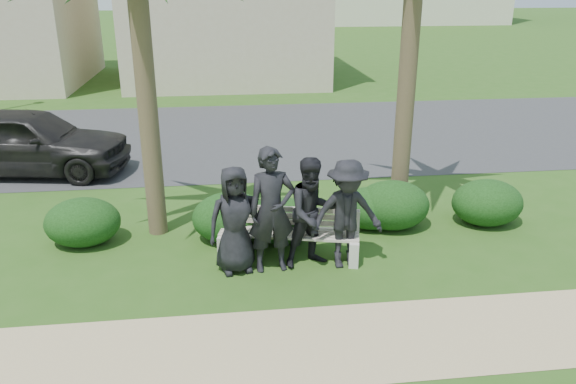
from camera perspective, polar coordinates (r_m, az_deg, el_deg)
name	(u,v)px	position (r m, az deg, el deg)	size (l,w,h in m)	color
ground	(320,270)	(8.54, 3.25, -7.94)	(160.00, 160.00, 0.00)	#2A5117
footpath	(346,342)	(7.05, 5.89, -14.90)	(30.00, 1.60, 0.01)	tan
asphalt_street	(270,134)	(15.96, -1.80, 5.87)	(160.00, 8.00, 0.01)	#2D2D30
park_bench	(288,237)	(8.76, 0.05, -4.61)	(2.28, 0.99, 0.76)	#AC9E91
man_a	(235,220)	(8.23, -5.40, -2.84)	(0.80, 0.52, 1.63)	black
man_b	(272,211)	(8.17, -1.66, -1.89)	(0.69, 0.45, 1.90)	black
man_c	(313,213)	(8.35, 2.52, -2.11)	(0.83, 0.65, 1.70)	black
man_d	(347,214)	(8.35, 5.99, -2.28)	(1.09, 0.63, 1.69)	black
hedge_a	(82,221)	(9.80, -20.15, -2.76)	(1.22, 1.01, 0.80)	black
hedge_b	(230,216)	(9.39, -5.88, -2.42)	(1.28, 1.05, 0.83)	black
hedge_c	(283,219)	(9.32, -0.56, -2.79)	(1.15, 0.95, 0.75)	black
hedge_d	(373,207)	(9.94, 8.59, -1.50)	(1.14, 0.94, 0.74)	black
hedge_e	(392,204)	(9.98, 10.54, -1.17)	(1.31, 1.08, 0.86)	black
hedge_f	(487,201)	(10.57, 19.59, -0.90)	(1.26, 1.04, 0.82)	black
car_a	(28,141)	(13.76, -24.89, 4.70)	(1.76, 4.36, 1.49)	black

